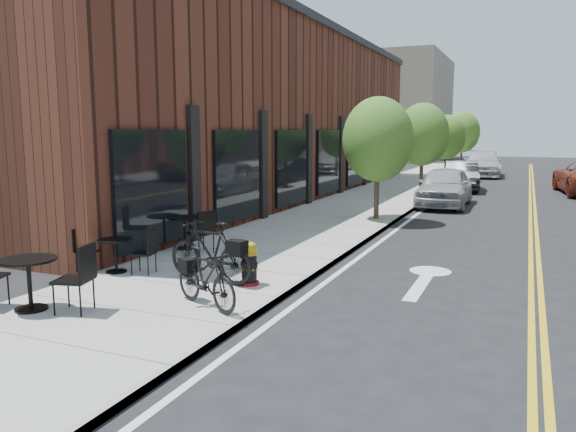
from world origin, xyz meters
The scene contains 17 objects.
ground centered at (0.00, 0.00, 0.00)m, with size 120.00×120.00×0.00m, color black.
sidewalk_near centered at (-2.00, 10.00, 0.06)m, with size 4.00×70.00×0.12m, color #9E9B93.
building_near centered at (-6.50, 14.00, 3.50)m, with size 5.00×28.00×7.00m, color #401E14.
bg_building_left centered at (-8.00, 48.00, 5.00)m, with size 8.00×14.00×10.00m, color #726656.
tree_near_a centered at (-0.60, 9.00, 2.60)m, with size 2.20×2.20×3.81m.
tree_near_b centered at (-0.60, 17.00, 2.71)m, with size 2.30×2.30×3.98m.
tree_near_c centered at (-0.60, 25.00, 2.53)m, with size 2.10×2.10×3.67m.
tree_near_d centered at (-0.60, 33.00, 2.79)m, with size 2.40×2.40×4.11m.
fire_hydrant centered at (-0.79, 0.53, 0.50)m, with size 0.42×0.42×0.81m.
bicycle_left centered at (-1.54, 0.42, 0.69)m, with size 0.53×1.89×1.13m, color black.
bicycle_right centered at (-0.81, -0.93, 0.59)m, with size 0.44×1.57×0.94m, color black.
bistro_set_a centered at (-3.25, -2.10, 0.65)m, with size 2.01×1.04×1.06m.
bistro_set_b centered at (-3.60, 0.29, 0.55)m, with size 1.63×0.81×0.86m.
bistro_set_c centered at (-3.60, 2.72, 0.62)m, with size 1.85×1.17×0.99m.
parked_car_a centered at (0.85, 13.81, 0.76)m, with size 1.80×4.47×1.52m, color #A5A7AD.
parked_car_b centered at (0.80, 20.11, 0.71)m, with size 1.50×4.31×1.42m, color black.
parked_car_c centered at (1.11, 29.45, 0.81)m, with size 2.27×5.57×1.62m, color #B9B9BE.
Camera 1 is at (3.72, -8.27, 2.87)m, focal length 35.00 mm.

